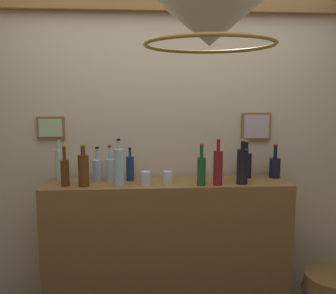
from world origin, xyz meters
The scene contains 17 objects.
panelled_rear_partition centered at (0.00, 1.10, 1.44)m, with size 3.72×0.15×2.77m.
bar_shelf_unit centered at (0.00, 0.85, 0.56)m, with size 1.68×0.34×1.12m, color olive.
liquor_bottle_tequila centered at (-0.55, 0.77, 1.24)m, with size 0.07×0.07×0.28m.
liquor_bottle_vodka centered at (-0.48, 0.92, 1.21)m, with size 0.07×0.07×0.24m.
liquor_bottle_rye centered at (0.22, 0.74, 1.23)m, with size 0.06×0.06×0.28m.
liquor_bottle_sherry centered at (0.33, 0.75, 1.25)m, with size 0.06×0.06×0.31m.
liquor_bottle_vermouth centered at (0.58, 0.95, 1.22)m, with size 0.08×0.08×0.27m.
liquor_bottle_mezcal centered at (-0.39, 0.90, 1.21)m, with size 0.06×0.06×0.25m.
liquor_bottle_amaro centered at (-0.68, 0.78, 1.22)m, with size 0.05×0.05×0.27m.
liquor_bottle_whiskey centered at (-0.26, 0.91, 1.21)m, with size 0.06×0.06×0.23m.
liquor_bottle_scotch centered at (0.50, 0.76, 1.25)m, with size 0.08×0.08×0.30m.
liquor_bottle_gin centered at (-0.32, 0.76, 1.25)m, with size 0.07×0.07×0.31m.
liquor_bottle_rum centered at (0.78, 0.93, 1.20)m, with size 0.08×0.08×0.24m.
liquor_bottle_brandy centered at (-0.75, 0.95, 1.24)m, with size 0.05×0.05×0.30m.
glass_tumbler_rocks centered at (0.00, 0.82, 1.16)m, with size 0.06×0.06×0.08m.
glass_tumbler_highball centered at (-0.15, 0.78, 1.17)m, with size 0.07×0.07×0.09m.
pendant_lamp centered at (0.11, -0.09, 2.02)m, with size 0.54×0.54×0.62m.
Camera 1 is at (-0.17, -1.61, 1.72)m, focal length 39.29 mm.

